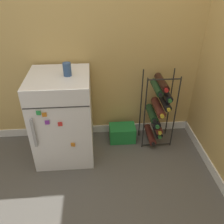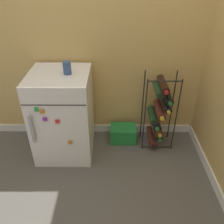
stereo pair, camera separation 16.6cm
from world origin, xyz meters
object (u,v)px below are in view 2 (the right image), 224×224
soda_box (123,134)px  fridge_top_cup (67,68)px  mini_fridge (63,115)px  wine_rack (158,112)px

soda_box → fridge_top_cup: (-0.50, -0.14, 0.81)m
mini_fridge → fridge_top_cup: (0.09, -0.00, 0.48)m
wine_rack → fridge_top_cup: 0.99m
mini_fridge → wine_rack: size_ratio=1.06×
wine_rack → soda_box: (-0.34, 0.04, -0.30)m
soda_box → fridge_top_cup: 0.96m
mini_fridge → fridge_top_cup: size_ratio=7.55×
wine_rack → fridge_top_cup: bearing=-173.2°
soda_box → fridge_top_cup: bearing=-163.9°
mini_fridge → wine_rack: (0.93, 0.10, -0.03)m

